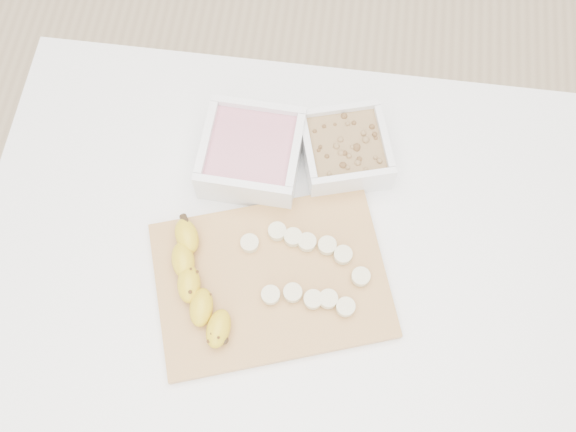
# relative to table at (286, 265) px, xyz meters

# --- Properties ---
(ground) EXTENTS (3.50, 3.50, 0.00)m
(ground) POSITION_rel_table_xyz_m (0.00, 0.00, -0.65)
(ground) COLOR #C6AD89
(ground) RESTS_ON ground
(table) EXTENTS (1.00, 0.70, 0.75)m
(table) POSITION_rel_table_xyz_m (0.00, 0.00, 0.00)
(table) COLOR white
(table) RESTS_ON ground
(bowl_yogurt) EXTENTS (0.16, 0.16, 0.07)m
(bowl_yogurt) POSITION_rel_table_xyz_m (-0.07, 0.14, 0.13)
(bowl_yogurt) COLOR white
(bowl_yogurt) RESTS_ON table
(bowl_granola) EXTENTS (0.17, 0.17, 0.06)m
(bowl_granola) POSITION_rel_table_xyz_m (0.08, 0.17, 0.13)
(bowl_granola) COLOR white
(bowl_granola) RESTS_ON table
(cutting_board) EXTENTS (0.42, 0.35, 0.01)m
(cutting_board) POSITION_rel_table_xyz_m (-0.02, -0.06, 0.10)
(cutting_board) COLOR #C28049
(cutting_board) RESTS_ON table
(banana) EXTENTS (0.11, 0.21, 0.04)m
(banana) POSITION_rel_table_xyz_m (-0.12, -0.09, 0.13)
(banana) COLOR gold
(banana) RESTS_ON cutting_board
(banana_slices) EXTENTS (0.21, 0.14, 0.02)m
(banana_slices) POSITION_rel_table_xyz_m (0.04, -0.04, 0.12)
(banana_slices) COLOR beige
(banana_slices) RESTS_ON cutting_board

